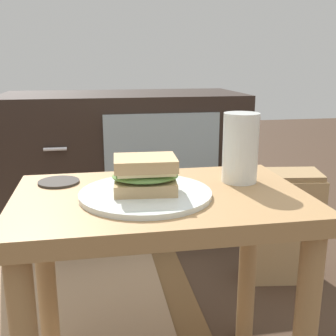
% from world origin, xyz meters
% --- Properties ---
extents(side_table, '(0.56, 0.36, 0.46)m').
position_xyz_m(side_table, '(0.00, 0.00, 0.37)').
color(side_table, '#A37A4C').
rests_on(side_table, ground).
extents(tv_cabinet, '(0.96, 0.46, 0.58)m').
position_xyz_m(tv_cabinet, '(0.01, 0.95, 0.29)').
color(tv_cabinet, black).
rests_on(tv_cabinet, ground).
extents(area_rug, '(1.04, 0.87, 0.01)m').
position_xyz_m(area_rug, '(-0.36, 0.38, 0.00)').
color(area_rug, brown).
rests_on(area_rug, ground).
extents(plate, '(0.25, 0.25, 0.01)m').
position_xyz_m(plate, '(-0.03, -0.01, 0.47)').
color(plate, silver).
rests_on(plate, side_table).
extents(sandwich_front, '(0.13, 0.11, 0.07)m').
position_xyz_m(sandwich_front, '(-0.03, -0.01, 0.50)').
color(sandwich_front, tan).
rests_on(sandwich_front, plate).
extents(beer_glass, '(0.07, 0.07, 0.14)m').
position_xyz_m(beer_glass, '(0.18, 0.05, 0.53)').
color(beer_glass, silver).
rests_on(beer_glass, side_table).
extents(coaster, '(0.08, 0.08, 0.01)m').
position_xyz_m(coaster, '(-0.20, 0.11, 0.46)').
color(coaster, '#332D28').
rests_on(coaster, side_table).
extents(paper_bag, '(0.24, 0.16, 0.37)m').
position_xyz_m(paper_bag, '(0.47, 0.42, 0.18)').
color(paper_bag, tan).
rests_on(paper_bag, ground).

